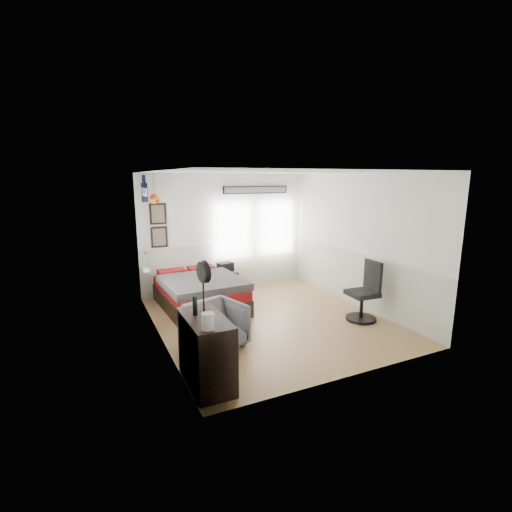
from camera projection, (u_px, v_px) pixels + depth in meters
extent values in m
cube|color=#9E7944|center=(270.00, 320.00, 6.93)|extent=(4.00, 4.50, 0.01)
cube|color=silver|center=(226.00, 232.00, 8.64)|extent=(4.00, 0.02, 2.70)
cube|color=silver|center=(353.00, 279.00, 4.66)|extent=(4.00, 0.02, 2.70)
cube|color=silver|center=(158.00, 259.00, 5.82)|extent=(0.02, 4.50, 2.70)
cube|color=silver|center=(358.00, 241.00, 7.48)|extent=(0.02, 4.50, 2.70)
cube|color=white|center=(271.00, 172.00, 6.37)|extent=(4.00, 4.50, 0.02)
cube|color=#B5BBA9|center=(227.00, 266.00, 8.80)|extent=(4.00, 0.01, 1.10)
cube|color=#B5BBA9|center=(161.00, 307.00, 5.99)|extent=(0.01, 4.50, 1.10)
cube|color=#B5BBA9|center=(356.00, 279.00, 7.65)|extent=(0.01, 4.50, 1.10)
cube|color=silver|center=(153.00, 247.00, 6.30)|extent=(0.03, 2.20, 1.35)
cube|color=silver|center=(233.00, 230.00, 8.66)|extent=(0.95, 0.03, 1.30)
cube|color=silver|center=(276.00, 227.00, 9.14)|extent=(0.95, 0.03, 1.30)
cube|color=black|center=(159.00, 237.00, 7.96)|extent=(0.35, 0.03, 0.45)
cube|color=black|center=(158.00, 214.00, 7.86)|extent=(0.35, 0.03, 0.45)
cube|color=#7F7259|center=(159.00, 237.00, 7.95)|extent=(0.27, 0.01, 0.37)
cube|color=#7F7259|center=(158.00, 214.00, 7.84)|extent=(0.27, 0.01, 0.37)
cube|color=black|center=(256.00, 190.00, 8.72)|extent=(1.65, 0.03, 0.18)
cube|color=gray|center=(256.00, 190.00, 8.71)|extent=(1.58, 0.01, 0.13)
cube|color=white|center=(144.00, 192.00, 6.64)|extent=(0.02, 0.48, 0.14)
sphere|color=red|center=(154.00, 199.00, 7.51)|extent=(0.20, 0.20, 0.20)
cube|color=black|center=(200.00, 300.00, 7.55)|extent=(1.53, 2.11, 0.33)
cube|color=maroon|center=(199.00, 288.00, 7.50)|extent=(1.49, 2.07, 0.18)
cube|color=#4D4744|center=(202.00, 283.00, 7.26)|extent=(1.56, 1.56, 0.14)
cube|color=maroon|center=(173.00, 273.00, 8.04)|extent=(0.58, 0.37, 0.14)
cube|color=maroon|center=(203.00, 269.00, 8.32)|extent=(0.58, 0.37, 0.14)
cube|color=black|center=(206.00, 351.00, 4.70)|extent=(0.48, 1.00, 0.90)
imported|color=#55565D|center=(217.00, 326.00, 5.74)|extent=(0.96, 0.97, 0.71)
cube|color=black|center=(226.00, 282.00, 8.47)|extent=(0.56, 0.47, 0.52)
cylinder|color=black|center=(361.00, 318.00, 6.91)|extent=(0.56, 0.56, 0.05)
cylinder|color=black|center=(361.00, 306.00, 6.86)|extent=(0.06, 0.06, 0.43)
cube|color=#262728|center=(362.00, 293.00, 6.81)|extent=(0.53, 0.53, 0.09)
cube|color=#262728|center=(373.00, 276.00, 6.82)|extent=(0.10, 0.45, 0.56)
cylinder|color=silver|center=(208.00, 321.00, 4.22)|extent=(0.15, 0.15, 0.20)
cube|color=silver|center=(215.00, 319.00, 4.26)|extent=(0.02, 0.02, 0.12)
cylinder|color=black|center=(195.00, 306.00, 4.66)|extent=(0.06, 0.06, 0.25)
cylinder|color=black|center=(203.00, 294.00, 4.65)|extent=(0.02, 0.02, 0.54)
cylinder|color=black|center=(203.00, 272.00, 4.59)|extent=(0.09, 0.27, 0.27)
cylinder|color=black|center=(206.00, 272.00, 4.60)|extent=(0.06, 0.29, 0.29)
cube|color=black|center=(225.00, 267.00, 8.40)|extent=(0.37, 0.26, 0.20)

